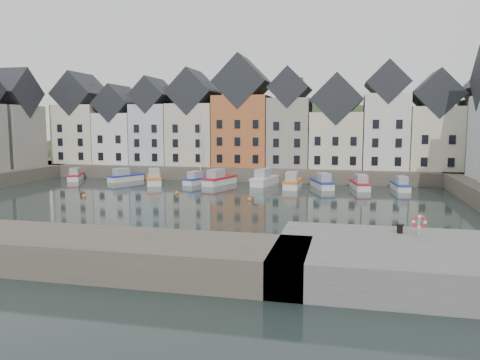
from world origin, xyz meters
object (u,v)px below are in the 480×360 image
(life_ring_post, at_px, (419,222))
(boat_d, at_px, (198,179))
(mooring_bollard, at_px, (400,228))
(boat_a, at_px, (76,176))

(life_ring_post, bearing_deg, boat_d, 125.84)
(boat_d, distance_m, mooring_bollard, 43.00)
(boat_d, relative_size, mooring_bollard, 19.22)
(mooring_bollard, bearing_deg, boat_d, 125.23)
(boat_a, bearing_deg, boat_d, -23.94)
(boat_a, xyz_separation_m, mooring_bollard, (45.23, -35.54, 1.67))
(boat_a, height_order, mooring_bollard, mooring_bollard)
(mooring_bollard, xyz_separation_m, life_ring_post, (1.02, -0.63, 0.55))
(mooring_bollard, bearing_deg, life_ring_post, -31.63)
(boat_a, relative_size, life_ring_post, 4.48)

